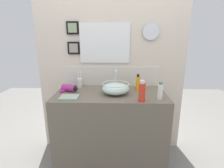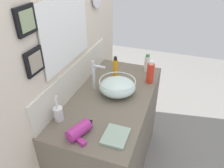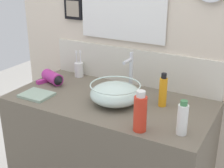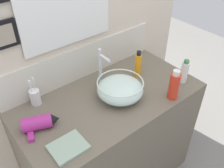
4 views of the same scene
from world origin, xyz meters
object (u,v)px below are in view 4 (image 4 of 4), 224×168
Objects in this scene: shampoo_bottle at (184,72)px; hair_drier at (40,123)px; glass_bowl_sink at (120,89)px; faucet at (101,65)px; hand_towel at (68,147)px; toothbrush_cup at (35,97)px; spray_bottle at (174,86)px; soap_dispenser at (138,65)px.

hair_drier is at bearing 166.89° from shampoo_bottle.
faucet reaches higher than glass_bowl_sink.
glass_bowl_sink is at bearing -8.06° from hair_drier.
hair_drier is at bearing 102.16° from hand_towel.
toothbrush_cup is 1.10× the size of shampoo_bottle.
spray_bottle reaches higher than glass_bowl_sink.
shampoo_bottle is 0.90m from hand_towel.
shampoo_bottle is (0.43, -0.34, -0.06)m from faucet.
glass_bowl_sink is at bearing 161.23° from shampoo_bottle.
soap_dispenser is at bearing 90.70° from spray_bottle.
glass_bowl_sink is 0.51m from hair_drier.
hand_towel is (-0.46, -0.33, -0.14)m from faucet.
toothbrush_cup reaches higher than shampoo_bottle.
soap_dispenser is 0.95× the size of spray_bottle.
spray_bottle is at bearing -5.67° from hand_towel.
faucet reaches higher than spray_bottle.
faucet is 1.47× the size of shampoo_bottle.
glass_bowl_sink is 1.60× the size of hand_towel.
faucet is 1.40× the size of hand_towel.
faucet is at bearing 90.00° from glass_bowl_sink.
shampoo_bottle is at bearing -13.11° from hair_drier.
shampoo_bottle reaches higher than hand_towel.
glass_bowl_sink is 1.53× the size of toothbrush_cup.
toothbrush_cup reaches higher than hand_towel.
spray_bottle is at bearing -89.30° from soap_dispenser.
faucet is at bearing 35.64° from hand_towel.
soap_dispenser reaches higher than toothbrush_cup.
spray_bottle is (0.00, -0.31, 0.01)m from soap_dispenser.
faucet is (0.00, 0.19, 0.08)m from glass_bowl_sink.
shampoo_bottle reaches higher than glass_bowl_sink.
glass_bowl_sink reaches higher than hand_towel.
shampoo_bottle is 0.89× the size of soap_dispenser.
shampoo_bottle reaches higher than hair_drier.
soap_dispenser is at bearing 2.12° from hair_drier.
soap_dispenser is at bearing -14.00° from toothbrush_cup.
shampoo_bottle is at bearing -37.86° from faucet.
toothbrush_cup is 0.71m from soap_dispenser.
hair_drier is at bearing 159.44° from spray_bottle.
faucet reaches higher than hand_towel.
hair_drier is 1.10× the size of soap_dispenser.
toothbrush_cup is at bearing 154.40° from shampoo_bottle.
hair_drier is (-0.51, 0.07, -0.02)m from glass_bowl_sink.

